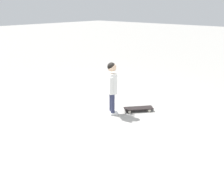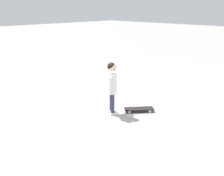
% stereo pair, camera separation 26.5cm
% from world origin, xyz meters
% --- Properties ---
extents(ground_plane, '(50.00, 50.00, 0.00)m').
position_xyz_m(ground_plane, '(0.00, 0.00, 0.00)').
color(ground_plane, gray).
extents(child_person, '(0.36, 0.28, 1.06)m').
position_xyz_m(child_person, '(-0.08, -0.17, 0.66)').
color(child_person, '#2D3351').
rests_on(child_person, ground).
extents(skateboard, '(0.58, 0.53, 0.07)m').
position_xyz_m(skateboard, '(-0.55, 0.15, 0.06)').
color(skateboard, black).
rests_on(skateboard, ground).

